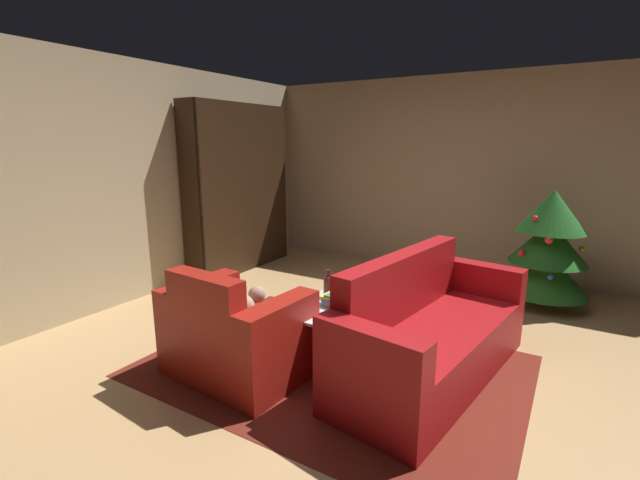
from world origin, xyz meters
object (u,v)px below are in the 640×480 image
object	(u,v)px
armchair_red	(235,336)
bottle_on_table	(328,286)
decorated_tree	(548,247)
coffee_table	(334,311)
bookshelf_unit	(245,189)
couch_red	(429,336)
book_stack_on_table	(336,300)

from	to	relation	value
armchair_red	bottle_on_table	size ratio (longest dim) A/B	4.52
bottle_on_table	decorated_tree	world-z (taller)	decorated_tree
coffee_table	decorated_tree	xyz separation A→B (m)	(1.29, 2.21, 0.20)
coffee_table	bottle_on_table	xyz separation A→B (m)	(-0.14, 0.15, 0.13)
bookshelf_unit	couch_red	bearing A→B (deg)	-27.02
couch_red	decorated_tree	distance (m)	2.12
armchair_red	book_stack_on_table	xyz separation A→B (m)	(0.55, 0.53, 0.21)
bookshelf_unit	bottle_on_table	distance (m)	2.77
coffee_table	decorated_tree	size ratio (longest dim) A/B	0.61
armchair_red	couch_red	size ratio (longest dim) A/B	0.53
bookshelf_unit	coffee_table	distance (m)	2.99
couch_red	book_stack_on_table	distance (m)	0.73
coffee_table	bottle_on_table	size ratio (longest dim) A/B	3.27
bookshelf_unit	bottle_on_table	world-z (taller)	bookshelf_unit
couch_red	bottle_on_table	size ratio (longest dim) A/B	8.52
bottle_on_table	bookshelf_unit	bearing A→B (deg)	144.08
couch_red	coffee_table	size ratio (longest dim) A/B	2.60
bookshelf_unit	couch_red	size ratio (longest dim) A/B	1.11
coffee_table	decorated_tree	bearing A→B (deg)	59.78
bookshelf_unit	bottle_on_table	size ratio (longest dim) A/B	9.43
couch_red	coffee_table	bearing A→B (deg)	-162.73
armchair_red	couch_red	bearing A→B (deg)	31.04
bookshelf_unit	book_stack_on_table	world-z (taller)	bookshelf_unit
bookshelf_unit	book_stack_on_table	xyz separation A→B (m)	(2.35, -1.74, -0.55)
couch_red	coffee_table	xyz separation A→B (m)	(-0.67, -0.21, 0.12)
decorated_tree	book_stack_on_table	bearing A→B (deg)	-120.21
book_stack_on_table	decorated_tree	size ratio (longest dim) A/B	0.17
coffee_table	book_stack_on_table	xyz separation A→B (m)	(0.01, 0.01, 0.09)
armchair_red	couch_red	xyz separation A→B (m)	(1.21, 0.73, -0.00)
coffee_table	book_stack_on_table	size ratio (longest dim) A/B	3.57
couch_red	decorated_tree	xyz separation A→B (m)	(0.61, 2.00, 0.33)
armchair_red	decorated_tree	xyz separation A→B (m)	(1.83, 2.73, 0.32)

